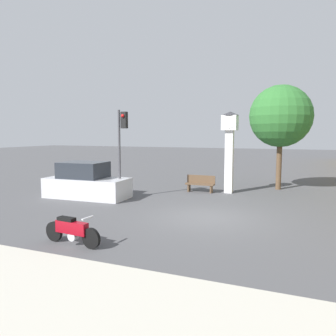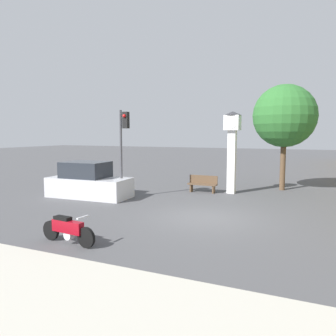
# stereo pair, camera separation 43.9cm
# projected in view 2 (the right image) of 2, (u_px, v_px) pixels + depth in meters

# --- Properties ---
(ground_plane) EXTENTS (120.00, 120.00, 0.00)m
(ground_plane) POSITION_uv_depth(u_px,v_px,m) (205.00, 218.00, 12.54)
(ground_plane) COLOR #4C4C4F
(motorcycle) EXTENTS (2.02, 0.44, 0.89)m
(motorcycle) POSITION_uv_depth(u_px,v_px,m) (68.00, 229.00, 9.57)
(motorcycle) COLOR black
(motorcycle) RESTS_ON ground_plane
(clock_tower) EXTENTS (0.95, 0.95, 4.39)m
(clock_tower) POSITION_uv_depth(u_px,v_px,m) (232.00, 140.00, 17.47)
(clock_tower) COLOR white
(clock_tower) RESTS_ON ground_plane
(traffic_light) EXTENTS (0.50, 0.35, 4.37)m
(traffic_light) POSITION_uv_depth(u_px,v_px,m) (123.00, 138.00, 16.06)
(traffic_light) COLOR #47474C
(traffic_light) RESTS_ON ground_plane
(street_tree) EXTENTS (3.51, 3.51, 5.96)m
(street_tree) POSITION_uv_depth(u_px,v_px,m) (285.00, 116.00, 18.34)
(street_tree) COLOR brown
(street_tree) RESTS_ON ground_plane
(bench) EXTENTS (1.60, 0.44, 0.92)m
(bench) POSITION_uv_depth(u_px,v_px,m) (203.00, 183.00, 18.01)
(bench) COLOR brown
(bench) RESTS_ON ground_plane
(parked_car) EXTENTS (4.27, 1.98, 1.80)m
(parked_car) POSITION_uv_depth(u_px,v_px,m) (88.00, 182.00, 16.62)
(parked_car) COLOR silver
(parked_car) RESTS_ON ground_plane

